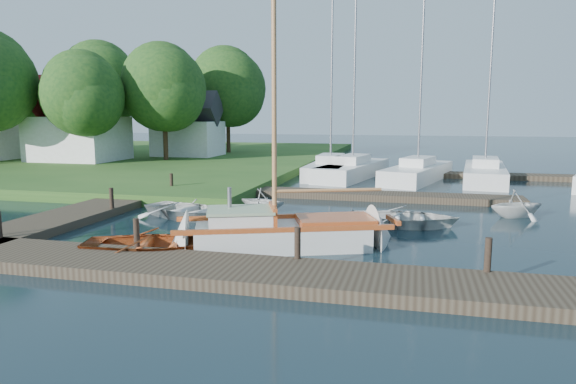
% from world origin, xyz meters
% --- Properties ---
extents(ground, '(160.00, 160.00, 0.00)m').
position_xyz_m(ground, '(0.00, 0.00, 0.00)').
color(ground, black).
rests_on(ground, ground).
extents(near_dock, '(18.00, 2.20, 0.30)m').
position_xyz_m(near_dock, '(0.00, -6.00, 0.15)').
color(near_dock, '#32281D').
rests_on(near_dock, ground).
extents(left_dock, '(2.20, 18.00, 0.30)m').
position_xyz_m(left_dock, '(-8.00, 2.00, 0.15)').
color(left_dock, '#32281D').
rests_on(left_dock, ground).
extents(far_dock, '(14.00, 1.60, 0.30)m').
position_xyz_m(far_dock, '(2.00, 6.50, 0.15)').
color(far_dock, '#32281D').
rests_on(far_dock, ground).
extents(pontoon, '(30.00, 1.60, 0.30)m').
position_xyz_m(pontoon, '(10.00, 16.00, 0.15)').
color(pontoon, '#32281D').
rests_on(pontoon, ground).
extents(shore, '(50.00, 40.00, 0.50)m').
position_xyz_m(shore, '(-28.00, 22.00, 0.25)').
color(shore, '#264C1B').
rests_on(shore, ground).
extents(mooring_post_1, '(0.16, 0.16, 0.80)m').
position_xyz_m(mooring_post_1, '(-3.00, -5.00, 0.70)').
color(mooring_post_1, black).
rests_on(mooring_post_1, near_dock).
extents(mooring_post_2, '(0.16, 0.16, 0.80)m').
position_xyz_m(mooring_post_2, '(1.50, -5.00, 0.70)').
color(mooring_post_2, black).
rests_on(mooring_post_2, near_dock).
extents(mooring_post_3, '(0.16, 0.16, 0.80)m').
position_xyz_m(mooring_post_3, '(6.00, -5.00, 0.70)').
color(mooring_post_3, black).
rests_on(mooring_post_3, near_dock).
extents(mooring_post_4, '(0.16, 0.16, 0.80)m').
position_xyz_m(mooring_post_4, '(-7.00, 0.00, 0.70)').
color(mooring_post_4, black).
rests_on(mooring_post_4, left_dock).
extents(mooring_post_5, '(0.16, 0.16, 0.80)m').
position_xyz_m(mooring_post_5, '(-7.00, 5.00, 0.70)').
color(mooring_post_5, black).
rests_on(mooring_post_5, left_dock).
extents(sailboat, '(7.37, 4.42, 9.83)m').
position_xyz_m(sailboat, '(0.70, -2.89, 0.34)').
color(sailboat, silver).
rests_on(sailboat, ground).
extents(dinghy, '(4.39, 3.61, 0.79)m').
position_xyz_m(dinghy, '(-2.78, -4.55, 0.40)').
color(dinghy, '#973611').
rests_on(dinghy, ground).
extents(tender_a, '(4.48, 3.86, 0.78)m').
position_xyz_m(tender_a, '(-4.07, 0.44, 0.39)').
color(tender_a, silver).
rests_on(tender_a, ground).
extents(tender_b, '(2.29, 2.08, 1.04)m').
position_xyz_m(tender_b, '(-1.68, 2.42, 0.52)').
color(tender_b, silver).
rests_on(tender_b, ground).
extents(tender_c, '(3.80, 2.77, 0.77)m').
position_xyz_m(tender_c, '(3.99, 0.93, 0.39)').
color(tender_c, silver).
rests_on(tender_c, ground).
extents(tender_d, '(2.84, 2.71, 1.16)m').
position_xyz_m(tender_d, '(8.11, 3.59, 0.58)').
color(tender_d, silver).
rests_on(tender_d, ground).
extents(marina_boat_0, '(2.26, 7.60, 11.49)m').
position_xyz_m(marina_boat_0, '(-0.89, 14.55, 0.58)').
color(marina_boat_0, silver).
rests_on(marina_boat_0, ground).
extents(marina_boat_1, '(3.95, 8.67, 10.98)m').
position_xyz_m(marina_boat_1, '(0.54, 14.32, 0.57)').
color(marina_boat_1, silver).
rests_on(marina_boat_1, ground).
extents(marina_boat_2, '(4.35, 8.38, 12.34)m').
position_xyz_m(marina_boat_2, '(4.43, 13.81, 0.58)').
color(marina_boat_2, silver).
rests_on(marina_boat_2, ground).
extents(marina_boat_3, '(3.04, 8.54, 12.00)m').
position_xyz_m(marina_boat_3, '(8.22, 14.38, 0.58)').
color(marina_boat_3, silver).
rests_on(marina_boat_3, ground).
extents(house_a, '(6.30, 5.00, 6.29)m').
position_xyz_m(house_a, '(-20.00, 16.00, 2.96)').
color(house_a, silver).
rests_on(house_a, shore).
extents(house_c, '(5.25, 4.00, 5.28)m').
position_xyz_m(house_c, '(-14.00, 22.00, 2.58)').
color(house_c, silver).
rests_on(house_c, shore).
extents(tree_2, '(5.83, 5.75, 7.82)m').
position_xyz_m(tree_2, '(-18.00, 14.05, 5.25)').
color(tree_2, '#332114').
rests_on(tree_2, shore).
extents(tree_3, '(6.41, 6.38, 8.74)m').
position_xyz_m(tree_3, '(-14.00, 18.05, 5.81)').
color(tree_3, '#332114').
rests_on(tree_3, shore).
extents(tree_4, '(7.01, 7.01, 9.66)m').
position_xyz_m(tree_4, '(-22.00, 22.05, 6.37)').
color(tree_4, '#332114').
rests_on(tree_4, shore).
extents(tree_5, '(6.00, 5.94, 8.10)m').
position_xyz_m(tree_5, '(-30.00, 20.05, 5.42)').
color(tree_5, '#332114').
rests_on(tree_5, shore).
extents(tree_7, '(6.83, 6.83, 9.38)m').
position_xyz_m(tree_7, '(-12.00, 26.05, 6.20)').
color(tree_7, '#332114').
rests_on(tree_7, shore).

